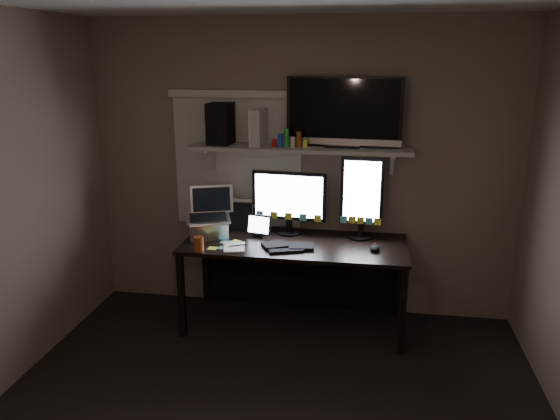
% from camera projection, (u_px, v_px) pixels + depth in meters
% --- Properties ---
extents(back_wall, '(3.60, 0.00, 3.60)m').
position_uv_depth(back_wall, '(301.00, 170.00, 4.62)').
color(back_wall, '#6F5E4F').
rests_on(back_wall, floor).
extents(window_blinds, '(1.10, 0.02, 1.10)m').
position_uv_depth(window_blinds, '(238.00, 163.00, 4.68)').
color(window_blinds, silver).
rests_on(window_blinds, back_wall).
extents(desk, '(1.80, 0.75, 0.73)m').
position_uv_depth(desk, '(297.00, 258.00, 4.57)').
color(desk, black).
rests_on(desk, floor).
extents(wall_shelf, '(1.80, 0.35, 0.03)m').
position_uv_depth(wall_shelf, '(299.00, 148.00, 4.40)').
color(wall_shelf, '#A2A29D').
rests_on(wall_shelf, back_wall).
extents(monitor_landscape, '(0.63, 0.12, 0.55)m').
position_uv_depth(monitor_landscape, '(289.00, 202.00, 4.56)').
color(monitor_landscape, black).
rests_on(monitor_landscape, desk).
extents(monitor_portrait, '(0.35, 0.09, 0.69)m').
position_uv_depth(monitor_portrait, '(362.00, 198.00, 4.43)').
color(monitor_portrait, black).
rests_on(monitor_portrait, desk).
extents(keyboard, '(0.44, 0.28, 0.02)m').
position_uv_depth(keyboard, '(288.00, 246.00, 4.29)').
color(keyboard, black).
rests_on(keyboard, desk).
extents(mouse, '(0.08, 0.12, 0.04)m').
position_uv_depth(mouse, '(375.00, 248.00, 4.23)').
color(mouse, black).
rests_on(mouse, desk).
extents(notepad, '(0.20, 0.25, 0.01)m').
position_uv_depth(notepad, '(234.00, 247.00, 4.28)').
color(notepad, white).
rests_on(notepad, desk).
extents(tablet, '(0.23, 0.14, 0.19)m').
position_uv_depth(tablet, '(259.00, 226.00, 4.53)').
color(tablet, black).
rests_on(tablet, desk).
extents(file_sorter, '(0.21, 0.10, 0.27)m').
position_uv_depth(file_sorter, '(242.00, 215.00, 4.70)').
color(file_sorter, black).
rests_on(file_sorter, desk).
extents(laptop, '(0.43, 0.39, 0.40)m').
position_uv_depth(laptop, '(208.00, 214.00, 4.50)').
color(laptop, '#BBBBC0').
rests_on(laptop, desk).
extents(cup, '(0.10, 0.10, 0.11)m').
position_uv_depth(cup, '(199.00, 244.00, 4.21)').
color(cup, brown).
rests_on(cup, desk).
extents(sticky_notes, '(0.36, 0.31, 0.00)m').
position_uv_depth(sticky_notes, '(232.00, 245.00, 4.34)').
color(sticky_notes, '#E2EB3F').
rests_on(sticky_notes, desk).
extents(tv, '(0.92, 0.23, 0.55)m').
position_uv_depth(tv, '(344.00, 112.00, 4.30)').
color(tv, black).
rests_on(tv, wall_shelf).
extents(game_console, '(0.11, 0.26, 0.30)m').
position_uv_depth(game_console, '(258.00, 127.00, 4.41)').
color(game_console, beige).
rests_on(game_console, wall_shelf).
extents(speaker, '(0.20, 0.24, 0.34)m').
position_uv_depth(speaker, '(220.00, 124.00, 4.46)').
color(speaker, black).
rests_on(speaker, wall_shelf).
extents(bottles, '(0.25, 0.10, 0.16)m').
position_uv_depth(bottles, '(290.00, 137.00, 4.34)').
color(bottles, '#A50F0C').
rests_on(bottles, wall_shelf).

